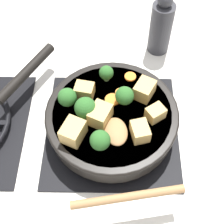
% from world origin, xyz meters
% --- Properties ---
extents(ground_plane, '(2.40, 2.40, 0.00)m').
position_xyz_m(ground_plane, '(0.00, 0.00, 0.00)').
color(ground_plane, white).
extents(front_burner_grate, '(0.31, 0.31, 0.03)m').
position_xyz_m(front_burner_grate, '(0.00, 0.00, 0.01)').
color(front_burner_grate, black).
rests_on(front_burner_grate, ground_plane).
extents(skillet_pan, '(0.36, 0.42, 0.05)m').
position_xyz_m(skillet_pan, '(0.00, 0.00, 0.05)').
color(skillet_pan, black).
rests_on(skillet_pan, front_burner_grate).
extents(wooden_spoon, '(0.20, 0.21, 0.02)m').
position_xyz_m(wooden_spoon, '(-0.13, -0.02, 0.08)').
color(wooden_spoon, '#A87A4C').
rests_on(wooden_spoon, skillet_pan).
extents(tofu_cube_center_large, '(0.06, 0.05, 0.04)m').
position_xyz_m(tofu_cube_center_large, '(0.05, -0.07, 0.09)').
color(tofu_cube_center_large, tan).
rests_on(tofu_cube_center_large, skillet_pan).
extents(tofu_cube_near_handle, '(0.06, 0.06, 0.04)m').
position_xyz_m(tofu_cube_near_handle, '(-0.06, 0.08, 0.10)').
color(tofu_cube_near_handle, tan).
rests_on(tofu_cube_near_handle, skillet_pan).
extents(tofu_cube_east_chunk, '(0.06, 0.05, 0.04)m').
position_xyz_m(tofu_cube_east_chunk, '(-0.02, 0.02, 0.10)').
color(tofu_cube_east_chunk, tan).
rests_on(tofu_cube_east_chunk, skillet_pan).
extents(tofu_cube_west_chunk, '(0.05, 0.04, 0.03)m').
position_xyz_m(tofu_cube_west_chunk, '(-0.06, -0.06, 0.09)').
color(tofu_cube_west_chunk, tan).
rests_on(tofu_cube_west_chunk, skillet_pan).
extents(tofu_cube_back_piece, '(0.05, 0.05, 0.03)m').
position_xyz_m(tofu_cube_back_piece, '(-0.01, -0.09, 0.09)').
color(tofu_cube_back_piece, tan).
rests_on(tofu_cube_back_piece, skillet_pan).
extents(tofu_cube_front_piece, '(0.04, 0.05, 0.03)m').
position_xyz_m(tofu_cube_front_piece, '(0.04, 0.06, 0.09)').
color(tofu_cube_front_piece, tan).
rests_on(tofu_cube_front_piece, skillet_pan).
extents(broccoli_floret_near_spoon, '(0.03, 0.03, 0.04)m').
position_xyz_m(broccoli_floret_near_spoon, '(0.09, 0.01, 0.10)').
color(broccoli_floret_near_spoon, '#709956').
rests_on(broccoli_floret_near_spoon, skillet_pan).
extents(broccoli_floret_center_top, '(0.04, 0.04, 0.05)m').
position_xyz_m(broccoli_floret_center_top, '(0.02, -0.03, 0.10)').
color(broccoli_floret_center_top, '#709956').
rests_on(broccoli_floret_center_top, skillet_pan).
extents(broccoli_floret_east_rim, '(0.04, 0.04, 0.05)m').
position_xyz_m(broccoli_floret_east_rim, '(0.02, 0.10, 0.10)').
color(broccoli_floret_east_rim, '#709956').
rests_on(broccoli_floret_east_rim, skillet_pan).
extents(broccoli_floret_west_rim, '(0.05, 0.05, 0.05)m').
position_xyz_m(broccoli_floret_west_rim, '(-0.01, 0.06, 0.11)').
color(broccoli_floret_west_rim, '#709956').
rests_on(broccoli_floret_west_rim, skillet_pan).
extents(broccoli_floret_north_edge, '(0.04, 0.04, 0.05)m').
position_xyz_m(broccoli_floret_north_edge, '(-0.08, 0.02, 0.10)').
color(broccoli_floret_north_edge, '#709956').
rests_on(broccoli_floret_north_edge, skillet_pan).
extents(carrot_slice_orange_thin, '(0.03, 0.03, 0.01)m').
position_xyz_m(carrot_slice_orange_thin, '(0.10, -0.04, 0.08)').
color(carrot_slice_orange_thin, orange).
rests_on(carrot_slice_orange_thin, skillet_pan).
extents(carrot_slice_near_center, '(0.03, 0.03, 0.01)m').
position_xyz_m(carrot_slice_near_center, '(0.03, 0.00, 0.08)').
color(carrot_slice_near_center, orange).
rests_on(carrot_slice_near_center, skillet_pan).
extents(carrot_slice_edge_slice, '(0.03, 0.03, 0.01)m').
position_xyz_m(carrot_slice_edge_slice, '(0.05, -0.02, 0.08)').
color(carrot_slice_edge_slice, orange).
rests_on(carrot_slice_edge_slice, skillet_pan).
extents(pepper_mill, '(0.06, 0.06, 0.18)m').
position_xyz_m(pepper_mill, '(0.27, -0.12, 0.08)').
color(pepper_mill, '#333338').
rests_on(pepper_mill, ground_plane).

